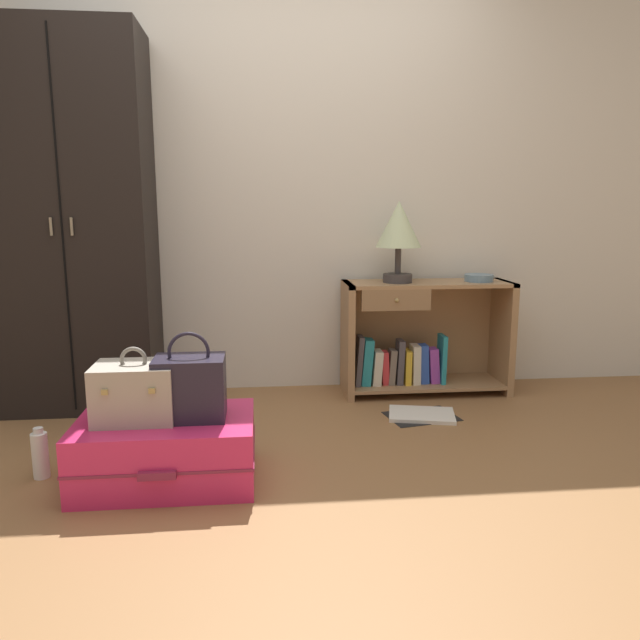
# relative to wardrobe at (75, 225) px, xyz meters

# --- Properties ---
(ground_plane) EXTENTS (9.00, 9.00, 0.00)m
(ground_plane) POSITION_rel_wardrobe_xyz_m (1.05, -1.20, -1.01)
(ground_plane) COLOR olive
(back_wall) EXTENTS (6.40, 0.10, 2.60)m
(back_wall) POSITION_rel_wardrobe_xyz_m (1.05, 0.30, 0.29)
(back_wall) COLOR silver
(back_wall) RESTS_ON ground_plane
(wardrobe) EXTENTS (0.80, 0.47, 2.03)m
(wardrobe) POSITION_rel_wardrobe_xyz_m (0.00, 0.00, 0.00)
(wardrobe) COLOR black
(wardrobe) RESTS_ON ground_plane
(bookshelf) EXTENTS (0.99, 0.35, 0.68)m
(bookshelf) POSITION_rel_wardrobe_xyz_m (1.93, 0.06, -0.69)
(bookshelf) COLOR #A37A51
(bookshelf) RESTS_ON ground_plane
(table_lamp) EXTENTS (0.26, 0.26, 0.47)m
(table_lamp) POSITION_rel_wardrobe_xyz_m (1.79, 0.03, -0.02)
(table_lamp) COLOR #3D3838
(table_lamp) RESTS_ON bookshelf
(bowl) EXTENTS (0.17, 0.17, 0.04)m
(bowl) POSITION_rel_wardrobe_xyz_m (2.28, 0.03, -0.32)
(bowl) COLOR slate
(bowl) RESTS_ON bookshelf
(suitcase_large) EXTENTS (0.71, 0.49, 0.27)m
(suitcase_large) POSITION_rel_wardrobe_xyz_m (0.59, -1.04, -0.88)
(suitcase_large) COLOR #DB2860
(suitcase_large) RESTS_ON ground_plane
(train_case) EXTENTS (0.32, 0.24, 0.30)m
(train_case) POSITION_rel_wardrobe_xyz_m (0.48, -1.04, -0.63)
(train_case) COLOR #A89E8E
(train_case) RESTS_ON suitcase_large
(handbag) EXTENTS (0.28, 0.19, 0.36)m
(handbag) POSITION_rel_wardrobe_xyz_m (0.70, -1.04, -0.61)
(handbag) COLOR #231E2D
(handbag) RESTS_ON suitcase_large
(bottle) EXTENTS (0.07, 0.07, 0.22)m
(bottle) POSITION_rel_wardrobe_xyz_m (0.07, -0.95, -0.91)
(bottle) COLOR white
(bottle) RESTS_ON ground_plane
(open_book_on_floor) EXTENTS (0.41, 0.32, 0.02)m
(open_book_on_floor) POSITION_rel_wardrobe_xyz_m (1.84, -0.39, -1.00)
(open_book_on_floor) COLOR white
(open_book_on_floor) RESTS_ON ground_plane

